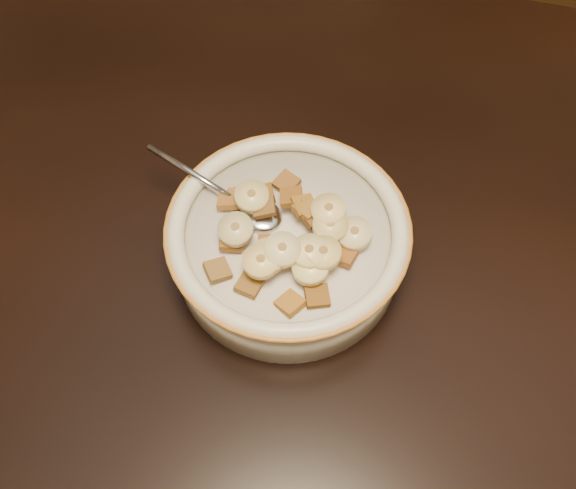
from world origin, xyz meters
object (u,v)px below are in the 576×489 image
(chair, at_px, (488,100))
(spoon, at_px, (256,213))
(cereal_bowl, at_px, (288,247))
(table, at_px, (290,261))

(chair, xyz_separation_m, spoon, (-0.22, -0.52, 0.30))
(cereal_bowl, xyz_separation_m, spoon, (-0.03, 0.01, 0.03))
(chair, bearing_deg, table, -132.06)
(chair, distance_m, cereal_bowl, 0.62)
(spoon, bearing_deg, cereal_bowl, 90.00)
(chair, xyz_separation_m, cereal_bowl, (-0.19, -0.53, 0.27))
(table, height_order, cereal_bowl, cereal_bowl)
(table, height_order, chair, chair)
(table, bearing_deg, chair, 68.25)
(table, bearing_deg, spoon, -177.40)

